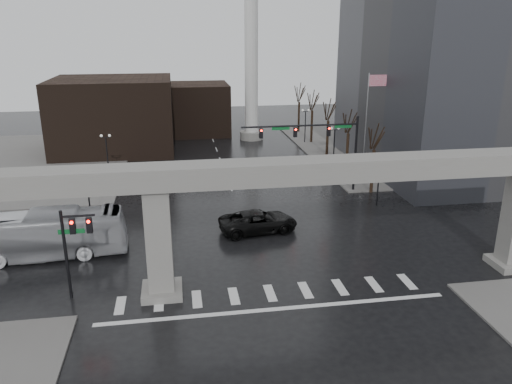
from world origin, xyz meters
TOP-DOWN VIEW (x-y plane):
  - ground at (0.00, 0.00)m, footprint 160.00×160.00m
  - sidewalk_ne at (26.00, 36.00)m, footprint 28.00×36.00m
  - sidewalk_nw at (-26.00, 36.00)m, footprint 28.00×36.00m
  - elevated_guideway at (1.26, 0.00)m, footprint 48.00×2.60m
  - building_far_left at (-14.00, 42.00)m, footprint 16.00×14.00m
  - building_far_mid at (-2.00, 52.00)m, footprint 10.00×10.00m
  - smokestack at (6.00, 46.00)m, footprint 3.60×3.60m
  - signal_mast_arm at (8.99, 18.80)m, footprint 12.12×0.43m
  - signal_left_pole at (-12.25, 0.50)m, footprint 2.30×0.30m
  - flagpole_assembly at (15.29, 22.00)m, footprint 2.06×0.12m
  - lamp_right_0 at (13.50, 14.00)m, footprint 1.22×0.32m
  - lamp_right_1 at (13.50, 28.00)m, footprint 1.22×0.32m
  - lamp_right_2 at (13.50, 42.00)m, footprint 1.22×0.32m
  - lamp_left_0 at (-13.50, 14.00)m, footprint 1.22×0.32m
  - lamp_left_1 at (-13.50, 28.00)m, footprint 1.22×0.32m
  - lamp_left_2 at (-13.50, 42.00)m, footprint 1.22×0.32m
  - tree_right_0 at (14.53, 18.02)m, footprint 1.09×1.58m
  - tree_right_1 at (14.53, 26.02)m, footprint 1.09×1.61m
  - tree_right_2 at (14.53, 34.02)m, footprint 1.10×1.63m
  - tree_right_3 at (14.53, 42.02)m, footprint 1.11×1.66m
  - tree_right_4 at (14.53, 50.02)m, footprint 1.12×1.69m
  - pickup_truck at (0.95, 9.35)m, footprint 6.99×3.93m
  - city_bus at (-16.29, 7.08)m, footprint 13.22×3.71m
  - far_car at (-0.10, 26.91)m, footprint 2.36×4.31m

SIDE VIEW (x-z plane):
  - ground at x=0.00m, z-range 0.00..0.00m
  - sidewalk_ne at x=26.00m, z-range 0.00..0.15m
  - sidewalk_nw at x=-26.00m, z-range 0.00..0.15m
  - far_car at x=-0.10m, z-range 0.00..1.39m
  - pickup_truck at x=0.95m, z-range 0.00..1.85m
  - city_bus at x=-16.29m, z-range 0.00..3.64m
  - tree_right_0 at x=14.53m, z-range -0.97..6.54m
  - tree_right_1 at x=14.53m, z-range -0.99..6.69m
  - tree_right_2 at x=14.53m, z-range -1.01..6.84m
  - tree_right_3 at x=14.53m, z-range -1.03..6.99m
  - tree_right_4 at x=14.53m, z-range -1.05..7.14m
  - lamp_right_0 at x=13.50m, z-range 0.92..6.03m
  - lamp_right_1 at x=13.50m, z-range 0.92..6.03m
  - lamp_right_2 at x=13.50m, z-range 0.92..6.03m
  - lamp_left_0 at x=-13.50m, z-range 0.92..6.03m
  - lamp_left_1 at x=-13.50m, z-range 0.92..6.03m
  - lamp_left_2 at x=-13.50m, z-range 0.92..6.03m
  - building_far_mid at x=-2.00m, z-range 0.00..8.00m
  - signal_left_pole at x=-12.25m, z-range 1.07..7.07m
  - building_far_left at x=-14.00m, z-range 0.00..10.00m
  - signal_mast_arm at x=8.99m, z-range 1.83..9.83m
  - elevated_guideway at x=1.26m, z-range 2.53..11.23m
  - flagpole_assembly at x=15.29m, z-range 1.53..13.53m
  - smokestack at x=6.00m, z-range -1.65..28.35m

